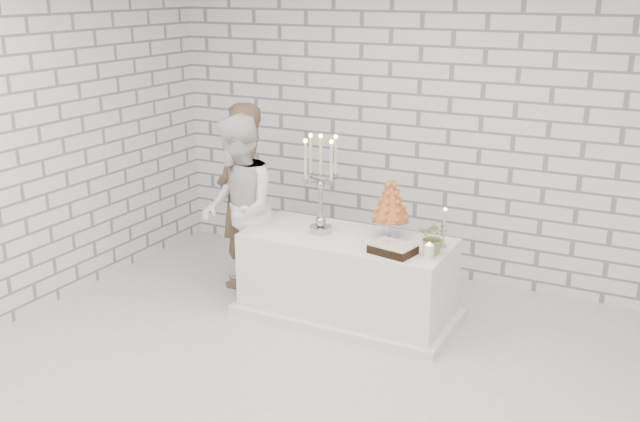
{
  "coord_description": "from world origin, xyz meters",
  "views": [
    {
      "loc": [
        2.08,
        -4.24,
        2.85
      ],
      "look_at": [
        -0.56,
        0.88,
        1.05
      ],
      "focal_mm": 41.18,
      "sensor_mm": 36.0,
      "label": 1
    }
  ],
  "objects_px": {
    "groom": "(241,196)",
    "candelabra": "(321,184)",
    "cake_table": "(347,277)",
    "croquembouche": "(391,208)",
    "bride": "(238,210)"
  },
  "relations": [
    {
      "from": "groom",
      "to": "candelabra",
      "type": "relative_size",
      "value": 2.04
    },
    {
      "from": "cake_table",
      "to": "croquembouche",
      "type": "relative_size",
      "value": 3.42
    },
    {
      "from": "croquembouche",
      "to": "bride",
      "type": "bearing_deg",
      "value": -169.52
    },
    {
      "from": "croquembouche",
      "to": "candelabra",
      "type": "bearing_deg",
      "value": -165.6
    },
    {
      "from": "bride",
      "to": "croquembouche",
      "type": "height_order",
      "value": "bride"
    },
    {
      "from": "cake_table",
      "to": "candelabra",
      "type": "relative_size",
      "value": 2.05
    },
    {
      "from": "cake_table",
      "to": "groom",
      "type": "height_order",
      "value": "groom"
    },
    {
      "from": "cake_table",
      "to": "bride",
      "type": "height_order",
      "value": "bride"
    },
    {
      "from": "groom",
      "to": "bride",
      "type": "relative_size",
      "value": 1.03
    },
    {
      "from": "candelabra",
      "to": "croquembouche",
      "type": "xyz_separation_m",
      "value": [
        0.59,
        0.15,
        -0.17
      ]
    },
    {
      "from": "bride",
      "to": "candelabra",
      "type": "height_order",
      "value": "bride"
    },
    {
      "from": "groom",
      "to": "croquembouche",
      "type": "relative_size",
      "value": 3.4
    },
    {
      "from": "bride",
      "to": "candelabra",
      "type": "relative_size",
      "value": 1.99
    },
    {
      "from": "bride",
      "to": "candelabra",
      "type": "bearing_deg",
      "value": 61.24
    },
    {
      "from": "croquembouche",
      "to": "groom",
      "type": "bearing_deg",
      "value": 176.93
    }
  ]
}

